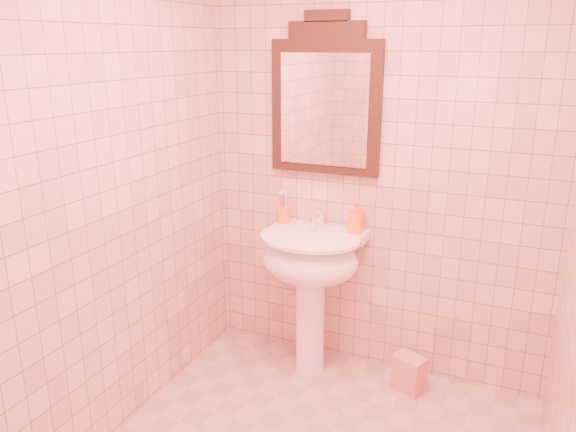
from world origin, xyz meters
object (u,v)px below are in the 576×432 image
at_px(toothbrush_cup, 283,215).
at_px(soap_dispenser, 356,217).
at_px(pedestal_sink, 310,269).
at_px(towel, 409,373).
at_px(mirror, 325,101).

height_order(toothbrush_cup, soap_dispenser, soap_dispenser).
height_order(pedestal_sink, toothbrush_cup, toothbrush_cup).
height_order(pedestal_sink, towel, pedestal_sink).
xyz_separation_m(pedestal_sink, toothbrush_cup, (-0.24, 0.16, 0.25)).
bearing_deg(pedestal_sink, soap_dispenser, 36.30).
xyz_separation_m(pedestal_sink, mirror, (0.00, 0.20, 0.93)).
bearing_deg(pedestal_sink, toothbrush_cup, 145.99).
distance_m(pedestal_sink, mirror, 0.95).
relative_size(mirror, toothbrush_cup, 5.06).
bearing_deg(soap_dispenser, towel, -15.85).
bearing_deg(pedestal_sink, mirror, 90.00).
height_order(pedestal_sink, soap_dispenser, soap_dispenser).
distance_m(pedestal_sink, toothbrush_cup, 0.38).
bearing_deg(mirror, toothbrush_cup, -170.71).
distance_m(pedestal_sink, towel, 0.82).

